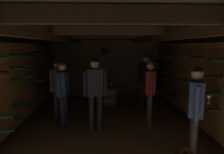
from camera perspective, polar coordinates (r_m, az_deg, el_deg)
The scene contains 11 objects.
ground_plane at distance 5.02m, azimuth -1.10°, elevation -14.42°, with size 8.40×8.40×0.00m, color #8C7051.
room_shell at distance 4.92m, azimuth -1.23°, elevation 2.18°, with size 4.72×6.52×2.41m.
wine_crate_stack at distance 6.82m, azimuth -0.97°, elevation -5.37°, with size 0.52×0.35×0.60m.
display_bottle at distance 6.79m, azimuth -0.04°, elevation -1.68°, with size 0.08×0.08×0.35m.
person_host_center at distance 4.56m, azimuth -4.80°, elevation -3.06°, with size 0.54×0.25×1.72m.
person_guest_mid_left at distance 4.94m, azimuth -13.85°, elevation -3.24°, with size 0.33×0.53×1.61m.
person_guest_near_right at distance 3.64m, azimuth 22.65°, elevation -7.57°, with size 0.32×0.52×1.66m.
person_guest_far_left at distance 5.64m, azimuth -15.27°, elevation -1.99°, with size 0.36×0.48×1.59m.
person_guest_mid_right at distance 5.01m, azimuth 10.74°, elevation -2.92°, with size 0.25×0.54×1.62m.
person_guest_far_right at distance 6.26m, azimuth 9.47°, elevation 0.11°, with size 0.46×0.39×1.71m.
person_guest_rear_center at distance 5.98m, azimuth -4.91°, elevation -0.90°, with size 0.52×0.40×1.61m.
Camera 1 is at (-0.07, -4.60, 2.00)m, focal length 32.00 mm.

